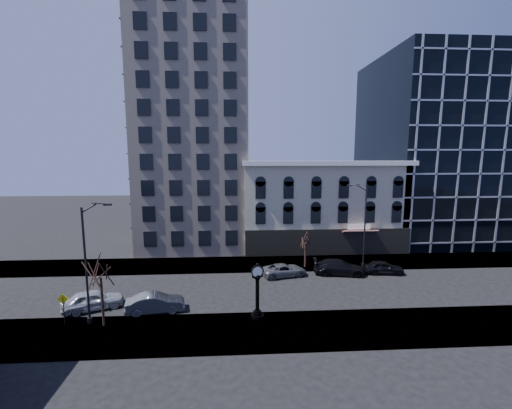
{
  "coord_description": "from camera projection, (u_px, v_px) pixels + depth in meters",
  "views": [
    {
      "loc": [
        -0.2,
        -32.24,
        13.42
      ],
      "look_at": [
        2.0,
        4.0,
        8.0
      ],
      "focal_mm": 24.0,
      "sensor_mm": 36.0,
      "label": 1
    }
  ],
  "objects": [
    {
      "name": "car_near_b",
      "position": [
        155.0,
        303.0,
        29.14
      ],
      "size": [
        5.1,
        2.57,
        1.61
      ],
      "primitive_type": "imported",
      "rotation": [
        0.0,
        0.0,
        1.76
      ],
      "color": "#595B60",
      "rests_on": "ground"
    },
    {
      "name": "street_lamp_far",
      "position": [
        359.0,
        203.0,
        39.76
      ],
      "size": [
        2.43,
        1.29,
        10.0
      ],
      "rotation": [
        0.0,
        0.0,
        2.72
      ],
      "color": "black",
      "rests_on": "sidewalk_far"
    },
    {
      "name": "sidewalk_far",
      "position": [
        238.0,
        264.0,
        41.71
      ],
      "size": [
        160.0,
        6.0,
        0.12
      ],
      "primitive_type": "cube",
      "color": "gray",
      "rests_on": "ground"
    },
    {
      "name": "car_near_a",
      "position": [
        93.0,
        300.0,
        29.67
      ],
      "size": [
        5.35,
        3.83,
        1.69
      ],
      "primitive_type": "imported",
      "rotation": [
        0.0,
        0.0,
        1.99
      ],
      "color": "#A5A8AD",
      "rests_on": "ground"
    },
    {
      "name": "car_far_a",
      "position": [
        284.0,
        270.0,
        37.73
      ],
      "size": [
        5.28,
        3.32,
        1.36
      ],
      "primitive_type": "imported",
      "rotation": [
        0.0,
        0.0,
        1.8
      ],
      "color": "#595B60",
      "rests_on": "ground"
    },
    {
      "name": "bare_tree_near",
      "position": [
        100.0,
        267.0,
        26.01
      ],
      "size": [
        3.68,
        3.68,
        6.32
      ],
      "color": "black",
      "rests_on": "sidewalk_near"
    },
    {
      "name": "ground",
      "position": [
        238.0,
        290.0,
        33.82
      ],
      "size": [
        160.0,
        160.0,
        0.0
      ],
      "primitive_type": "plane",
      "color": "black",
      "rests_on": "ground"
    },
    {
      "name": "victorian_row",
      "position": [
        320.0,
        205.0,
        49.34
      ],
      "size": [
        22.6,
        11.19,
        12.5
      ],
      "color": "#BFB99D",
      "rests_on": "ground"
    },
    {
      "name": "car_far_b",
      "position": [
        339.0,
        267.0,
        38.23
      ],
      "size": [
        6.0,
        3.23,
        1.65
      ],
      "primitive_type": "imported",
      "rotation": [
        0.0,
        0.0,
        1.4
      ],
      "color": "black",
      "rests_on": "ground"
    },
    {
      "name": "sidewalk_near",
      "position": [
        239.0,
        331.0,
        25.91
      ],
      "size": [
        160.0,
        6.0,
        0.12
      ],
      "primitive_type": "cube",
      "color": "gray",
      "rests_on": "ground"
    },
    {
      "name": "warning_sign",
      "position": [
        63.0,
        304.0,
        26.59
      ],
      "size": [
        0.83,
        0.11,
        2.53
      ],
      "rotation": [
        0.0,
        0.0,
        0.08
      ],
      "color": "black",
      "rests_on": "sidewalk_near"
    },
    {
      "name": "street_lamp_near",
      "position": [
        93.0,
        231.0,
        26.18
      ],
      "size": [
        2.54,
        0.52,
        9.83
      ],
      "rotation": [
        0.0,
        0.0,
        0.09
      ],
      "color": "black",
      "rests_on": "sidewalk_near"
    },
    {
      "name": "glass_office",
      "position": [
        438.0,
        150.0,
        54.31
      ],
      "size": [
        20.0,
        20.15,
        28.0
      ],
      "color": "black",
      "rests_on": "ground"
    },
    {
      "name": "bare_tree_far",
      "position": [
        306.0,
        238.0,
        40.06
      ],
      "size": [
        2.74,
        2.74,
        4.71
      ],
      "color": "black",
      "rests_on": "sidewalk_far"
    },
    {
      "name": "street_clock",
      "position": [
        257.0,
        293.0,
        27.65
      ],
      "size": [
        1.05,
        1.05,
        4.63
      ],
      "rotation": [
        0.0,
        0.0,
        0.27
      ],
      "color": "black",
      "rests_on": "sidewalk_near"
    },
    {
      "name": "car_far_c",
      "position": [
        383.0,
        267.0,
        38.48
      ],
      "size": [
        4.53,
        2.27,
        1.48
      ],
      "primitive_type": "imported",
      "rotation": [
        0.0,
        0.0,
        1.45
      ],
      "color": "black",
      "rests_on": "ground"
    },
    {
      "name": "cream_tower",
      "position": [
        194.0,
        112.0,
        49.24
      ],
      "size": [
        15.9,
        15.4,
        42.5
      ],
      "color": "beige",
      "rests_on": "ground"
    }
  ]
}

